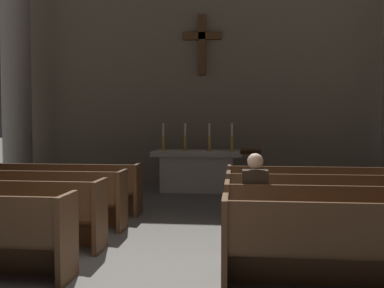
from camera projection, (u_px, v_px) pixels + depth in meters
ground_plane at (145, 285)px, 4.37m from camera, size 80.00×80.00×0.00m
pew_left_row_3 at (31, 199)px, 6.69m from camera, size 3.05×0.50×0.95m
pew_left_row_4 at (59, 188)px, 7.76m from camera, size 3.05×0.50×0.95m
pew_right_row_1 at (378, 248)px, 4.06m from camera, size 3.05×0.50×0.95m
pew_right_row_2 at (348, 222)px, 5.14m from camera, size 3.05×0.50×0.95m
pew_right_row_3 at (329, 205)px, 6.21m from camera, size 3.05×0.50×0.95m
pew_right_row_4 at (315, 193)px, 7.28m from camera, size 3.05×0.50×0.95m
column_left_third at (16, 66)px, 11.07m from camera, size 1.13×1.13×6.61m
altar at (197, 170)px, 10.30m from camera, size 2.20×0.90×1.01m
candlestick_outer_left at (163, 142)px, 10.35m from camera, size 0.16×0.16×0.68m
candlestick_inner_left at (185, 142)px, 10.30m from camera, size 0.16×0.16×0.68m
candlestick_inner_right at (209, 142)px, 10.23m from camera, size 0.16×0.16×0.68m
candlestick_outer_right at (232, 142)px, 10.18m from camera, size 0.16×0.16×0.68m
apse_with_cross at (203, 59)px, 11.82m from camera, size 10.97×0.45×7.00m
lectern at (250, 176)px, 8.98m from camera, size 0.44×0.36×1.15m
lone_worshipper at (255, 202)px, 5.28m from camera, size 0.32×0.43×1.32m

